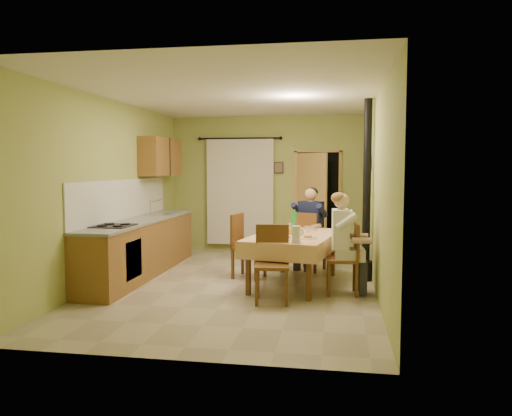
% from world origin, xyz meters
% --- Properties ---
extents(floor, '(4.00, 6.00, 0.01)m').
position_xyz_m(floor, '(0.00, 0.00, 0.00)').
color(floor, tan).
rests_on(floor, ground).
extents(room_shell, '(4.04, 6.04, 2.82)m').
position_xyz_m(room_shell, '(0.00, 0.00, 1.82)').
color(room_shell, '#A4AE59').
rests_on(room_shell, ground).
extents(kitchen_run, '(0.64, 3.64, 1.56)m').
position_xyz_m(kitchen_run, '(-1.71, 0.40, 0.48)').
color(kitchen_run, brown).
rests_on(kitchen_run, ground).
extents(upper_cabinets, '(0.35, 1.40, 0.70)m').
position_xyz_m(upper_cabinets, '(-1.82, 1.70, 1.95)').
color(upper_cabinets, brown).
rests_on(upper_cabinets, room_shell).
extents(curtain, '(1.70, 0.07, 2.22)m').
position_xyz_m(curtain, '(-0.55, 2.90, 1.26)').
color(curtain, black).
rests_on(curtain, ground).
extents(doorway, '(0.96, 0.61, 2.15)m').
position_xyz_m(doorway, '(1.00, 2.84, 1.05)').
color(doorway, black).
rests_on(doorway, ground).
extents(dining_table, '(1.46, 2.06, 0.76)m').
position_xyz_m(dining_table, '(0.83, 0.11, 0.38)').
color(dining_table, '#E4AE7A').
rests_on(dining_table, ground).
extents(tableware, '(0.71, 1.68, 0.33)m').
position_xyz_m(tableware, '(0.83, 0.02, 0.81)').
color(tableware, white).
rests_on(tableware, dining_table).
extents(chair_far, '(0.57, 0.57, 1.00)m').
position_xyz_m(chair_far, '(0.99, 1.21, 0.29)').
color(chair_far, brown).
rests_on(chair_far, ground).
extents(chair_near, '(0.49, 0.49, 1.00)m').
position_xyz_m(chair_near, '(0.63, -0.90, 0.29)').
color(chair_near, brown).
rests_on(chair_near, ground).
extents(chair_right, '(0.45, 0.45, 0.99)m').
position_xyz_m(chair_right, '(1.55, -0.32, 0.29)').
color(chair_right, brown).
rests_on(chair_right, ground).
extents(chair_left, '(0.54, 0.54, 1.02)m').
position_xyz_m(chair_left, '(0.06, 0.48, 0.29)').
color(chair_left, brown).
rests_on(chair_left, ground).
extents(man_far, '(0.65, 0.60, 1.39)m').
position_xyz_m(man_far, '(1.00, 1.22, 0.88)').
color(man_far, '#141938').
rests_on(man_far, chair_far).
extents(man_right, '(0.48, 0.60, 1.39)m').
position_xyz_m(man_right, '(1.53, -0.32, 0.88)').
color(man_right, silver).
rests_on(man_right, chair_right).
extents(stove_flue, '(0.24, 0.24, 2.80)m').
position_xyz_m(stove_flue, '(1.90, 0.60, 1.02)').
color(stove_flue, black).
rests_on(stove_flue, ground).
extents(picture_back, '(0.19, 0.03, 0.23)m').
position_xyz_m(picture_back, '(0.25, 2.97, 1.75)').
color(picture_back, black).
rests_on(picture_back, room_shell).
extents(picture_right, '(0.03, 0.31, 0.21)m').
position_xyz_m(picture_right, '(1.97, 1.20, 1.85)').
color(picture_right, brown).
rests_on(picture_right, room_shell).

